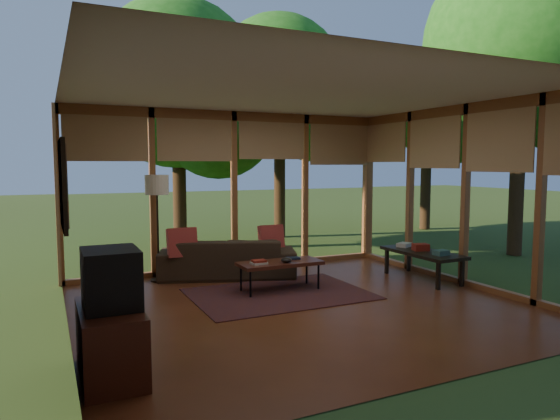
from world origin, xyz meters
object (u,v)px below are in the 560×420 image
television (111,278)px  side_console (423,254)px  coffee_table (280,264)px  sofa (228,257)px  floor_lamp (157,191)px  media_cabinet (110,342)px

television → side_console: 5.15m
television → coffee_table: television is taller
sofa → floor_lamp: bearing=10.8°
sofa → coffee_table: bearing=127.9°
media_cabinet → floor_lamp: size_ratio=0.61×
television → floor_lamp: size_ratio=0.33×
floor_lamp → coffee_table: bearing=-42.9°
sofa → television: (-2.15, -3.17, 0.54)m
coffee_table → television: bearing=-141.7°
floor_lamp → sofa: bearing=-9.1°
sofa → television: bearing=75.8°
television → floor_lamp: 3.56m
media_cabinet → side_console: bearing=18.9°
sofa → side_console: size_ratio=1.54×
sofa → side_console: bearing=170.9°
sofa → floor_lamp: (-1.07, 0.17, 1.09)m
sofa → media_cabinet: sofa is taller
sofa → media_cabinet: size_ratio=2.15×
media_cabinet → coffee_table: (2.55, 2.00, 0.09)m
television → coffee_table: bearing=38.3°
media_cabinet → coffee_table: size_ratio=0.83×
floor_lamp → media_cabinet: bearing=-108.2°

